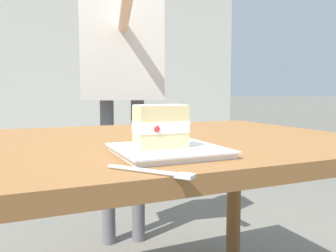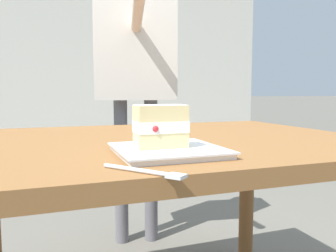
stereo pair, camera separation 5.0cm
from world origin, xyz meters
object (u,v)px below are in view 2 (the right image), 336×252
(dessert_plate, at_px, (168,150))
(cake_slice, at_px, (160,126))
(diner_person, at_px, (135,52))
(paper_napkin, at_px, (164,139))
(dessert_fork, at_px, (148,172))
(patio_table, at_px, (165,168))

(dessert_plate, relative_size, cake_slice, 2.03)
(cake_slice, height_order, diner_person, diner_person)
(cake_slice, xyz_separation_m, paper_napkin, (-0.09, -0.23, -0.06))
(cake_slice, distance_m, diner_person, 1.14)
(cake_slice, bearing_deg, diner_person, -101.22)
(dessert_plate, bearing_deg, dessert_fork, 59.93)
(patio_table, distance_m, dessert_plate, 0.30)
(dessert_plate, distance_m, diner_person, 1.15)
(cake_slice, bearing_deg, dessert_plate, 173.26)
(patio_table, xyz_separation_m, paper_napkin, (0.02, 0.04, 0.10))
(dessert_fork, relative_size, paper_napkin, 0.95)
(patio_table, relative_size, dessert_plate, 5.28)
(cake_slice, relative_size, paper_napkin, 0.77)
(paper_napkin, xyz_separation_m, diner_person, (-0.13, -0.85, 0.36))
(cake_slice, xyz_separation_m, dessert_fork, (0.08, 0.17, -0.06))
(dessert_plate, relative_size, paper_napkin, 1.57)
(dessert_fork, bearing_deg, paper_napkin, -112.84)
(cake_slice, xyz_separation_m, diner_person, (-0.21, -1.08, 0.30))
(cake_slice, distance_m, dessert_fork, 0.20)
(patio_table, bearing_deg, cake_slice, 68.64)
(diner_person, bearing_deg, patio_table, 82.34)
(dessert_plate, height_order, cake_slice, cake_slice)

